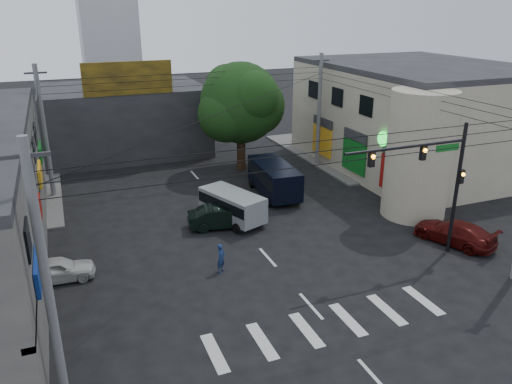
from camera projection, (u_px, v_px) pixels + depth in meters
ground at (283, 275)px, 25.06m from camera, size 160.00×160.00×0.00m
sidewalk_far_right at (377, 148)px, 46.94m from camera, size 16.00×16.00×0.15m
building_right at (416, 118)px, 41.21m from camera, size 14.00×18.00×8.00m
corner_column at (418, 155)px, 30.95m from camera, size 4.00×4.00×8.00m
building_far at (124, 119)px, 45.24m from camera, size 14.00×10.00×6.00m
billboard at (128, 78)px, 39.47m from camera, size 7.00×0.30×2.60m
street_tree at (241, 103)px, 39.32m from camera, size 6.40×6.40×8.70m
traffic_gantry at (434, 171)px, 25.21m from camera, size 7.10×0.35×7.20m
utility_pole_near_left at (46, 276)px, 15.89m from camera, size 0.32×0.32×9.20m
utility_pole_far_left at (45, 133)px, 33.72m from camera, size 0.32×0.32×9.20m
utility_pole_far_right at (319, 111)px, 41.01m from camera, size 0.32×0.32×9.20m
dark_sedan at (223, 217)px, 30.23m from camera, size 2.82×4.68×1.39m
white_compact at (57, 270)px, 24.35m from camera, size 1.77×3.69×1.21m
maroon_sedan at (454, 232)px, 28.19m from camera, size 4.95×5.83×1.33m
silver_minivan at (232, 207)px, 30.91m from camera, size 5.72×4.83×1.93m
navy_van at (274, 180)px, 35.22m from camera, size 6.00×2.96×2.28m
traffic_officer at (221, 258)px, 25.10m from camera, size 0.93×0.92×1.54m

